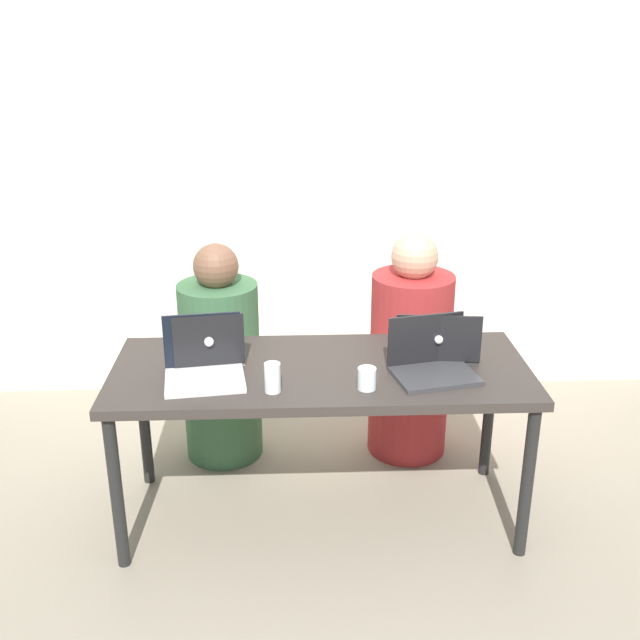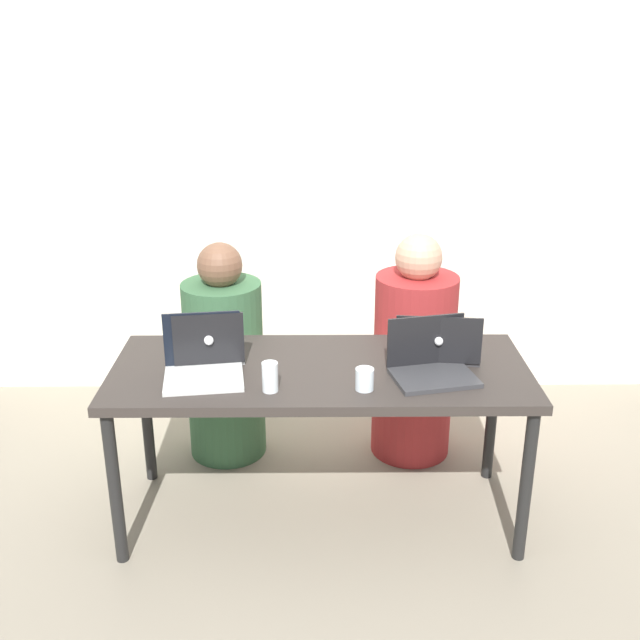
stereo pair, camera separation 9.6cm
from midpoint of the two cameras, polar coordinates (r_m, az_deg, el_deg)
ground_plane at (r=3.41m, az=0.84°, el=-14.56°), size 12.00×12.00×0.00m
back_wall at (r=4.17m, az=0.52°, el=10.19°), size 4.50×0.10×2.39m
desk at (r=3.08m, az=0.90°, el=-4.72°), size 1.70×0.69×0.71m
person_on_left at (r=3.67m, az=-6.54°, el=-3.29°), size 0.47×0.47×1.09m
person_on_right at (r=3.68m, az=7.89°, el=-2.99°), size 0.42×0.42×1.12m
laptop_front_right at (r=3.00m, az=9.36°, el=-3.35°), size 0.36×0.30×0.22m
laptop_back_right at (r=3.15m, az=9.75°, el=-2.17°), size 0.37×0.27×0.22m
laptop_front_left at (r=2.98m, az=-7.97°, el=-3.34°), size 0.34×0.30×0.24m
laptop_back_left at (r=3.13m, az=-7.56°, el=-2.16°), size 0.32×0.29×0.23m
water_glass_left at (r=2.84m, az=-2.86°, el=-4.50°), size 0.06×0.06×0.12m
water_glass_right at (r=2.86m, az=4.37°, el=-4.63°), size 0.07×0.07×0.09m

